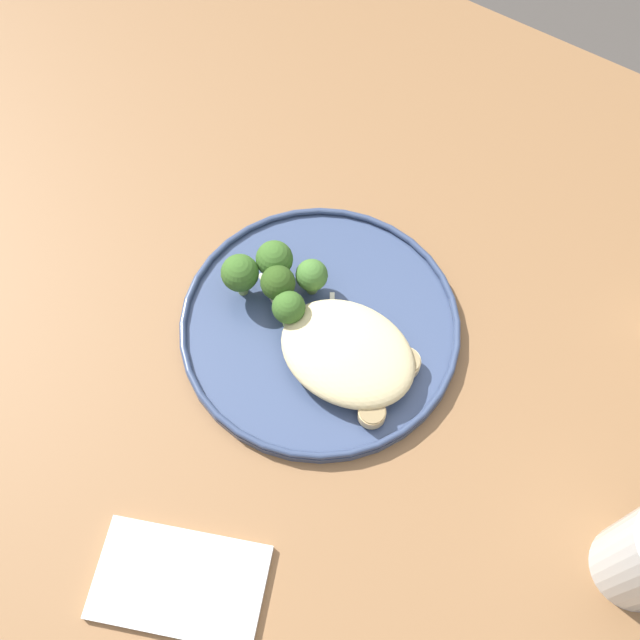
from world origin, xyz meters
TOP-DOWN VIEW (x-y plane):
  - ground at (0.00, 0.00)m, footprint 6.00×6.00m
  - wooden_dining_table at (0.00, 0.00)m, footprint 1.40×1.00m
  - dinner_plate at (-0.05, -0.03)m, footprint 0.29×0.29m
  - noodle_bed at (0.00, -0.05)m, footprint 0.14×0.11m
  - seared_scallop_rear_pale at (0.05, -0.09)m, footprint 0.03×0.03m
  - seared_scallop_tiny_bay at (-0.03, -0.04)m, footprint 0.03×0.03m
  - seared_scallop_large_seared at (0.02, -0.05)m, footprint 0.03×0.03m
  - seared_scallop_left_edge at (0.05, -0.02)m, footprint 0.03×0.03m
  - seared_scallop_front_small at (-0.00, -0.06)m, footprint 0.04×0.04m
  - broccoli_floret_near_rim at (-0.07, -0.05)m, footprint 0.03×0.03m
  - broccoli_floret_split_head at (-0.10, -0.03)m, footprint 0.04×0.04m
  - broccoli_floret_left_leaning at (-0.13, -0.04)m, footprint 0.04×0.04m
  - broccoli_floret_right_tilted at (-0.08, -0.00)m, footprint 0.03×0.03m
  - broccoli_floret_rear_charred at (-0.12, -0.01)m, footprint 0.04×0.04m
  - onion_sliver_pale_crescent at (-0.04, -0.01)m, footprint 0.03×0.04m
  - onion_sliver_long_sliver at (-0.11, -0.03)m, footprint 0.05×0.03m
  - folded_napkin at (-0.01, -0.31)m, footprint 0.17×0.14m

SIDE VIEW (x-z plane):
  - ground at x=0.00m, z-range 0.00..0.00m
  - wooden_dining_table at x=0.00m, z-range 0.29..1.03m
  - folded_napkin at x=-0.01m, z-range 0.74..0.75m
  - dinner_plate at x=-0.05m, z-range 0.74..0.76m
  - onion_sliver_pale_crescent at x=-0.04m, z-range 0.75..0.76m
  - onion_sliver_long_sliver at x=-0.11m, z-range 0.75..0.76m
  - seared_scallop_rear_pale at x=0.05m, z-range 0.75..0.77m
  - seared_scallop_left_edge at x=0.05m, z-range 0.75..0.77m
  - seared_scallop_large_seared at x=0.02m, z-range 0.75..0.77m
  - seared_scallop_front_small at x=0.00m, z-range 0.75..0.77m
  - seared_scallop_tiny_bay at x=-0.03m, z-range 0.75..0.77m
  - noodle_bed at x=0.00m, z-range 0.75..0.79m
  - broccoli_floret_right_tilted at x=-0.08m, z-range 0.76..0.80m
  - broccoli_floret_near_rim at x=-0.07m, z-range 0.76..0.81m
  - broccoli_floret_rear_charred at x=-0.12m, z-range 0.76..0.81m
  - broccoli_floret_left_leaning at x=-0.13m, z-range 0.76..0.82m
  - broccoli_floret_split_head at x=-0.10m, z-range 0.76..0.82m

